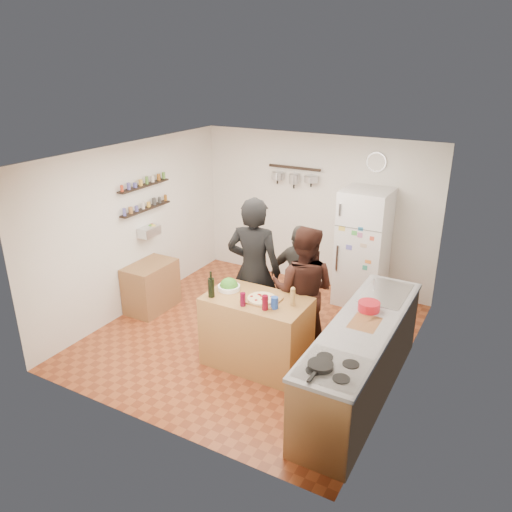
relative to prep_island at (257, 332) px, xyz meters
The scene contains 26 objects.
room_shell 1.30m from the prep_island, 111.67° to the left, with size 4.20×4.20×4.20m.
prep_island is the anchor object (origin of this frame).
pizza_board 0.47m from the prep_island, 14.04° to the right, with size 0.42×0.34×0.02m, color olive.
pizza 0.49m from the prep_island, 14.04° to the right, with size 0.34×0.34×0.02m, color beige.
salad_bowl 0.64m from the prep_island, behind, with size 0.28×0.28×0.06m, color white.
wine_bottle 0.79m from the prep_island, 156.25° to the right, with size 0.08×0.08×0.24m, color black.
wine_glass_near 0.59m from the prep_island, 101.77° to the right, with size 0.07×0.07×0.16m, color #54071F.
wine_glass_far 0.62m from the prep_island, 42.27° to the right, with size 0.07×0.07×0.18m, color #5F0818.
pepper_mill 0.71m from the prep_island, ahead, with size 0.06×0.06×0.18m, color #A58045.
salt_canister 0.62m from the prep_island, 21.80° to the right, with size 0.09×0.09×0.14m, color #1C3E9A.
person_left 0.83m from the prep_island, 122.14° to the left, with size 0.73×0.48×1.99m, color black.
person_center 0.78m from the prep_island, 57.96° to the left, with size 0.83×0.65×1.71m, color black.
person_back 1.11m from the prep_island, 85.47° to the left, with size 0.90×0.37×1.53m, color #2D2B28.
counter_run 1.32m from the prep_island, ahead, with size 0.63×2.63×0.90m, color #9E7042.
stove_top 1.68m from the prep_island, 35.14° to the right, with size 0.60×0.62×0.02m, color white.
skillet 1.64m from the prep_island, 38.88° to the right, with size 0.24×0.24×0.05m, color black.
sink 1.65m from the prep_island, 33.48° to the left, with size 0.50×0.80×0.03m, color silver.
cutting_board 1.40m from the prep_island, ahead, with size 0.30×0.40×0.02m, color #986237.
red_bowl 1.41m from the prep_island, 14.79° to the left, with size 0.25×0.25×0.10m, color #AE1320.
fridge 2.43m from the prep_island, 76.25° to the left, with size 0.70×0.68×1.80m, color white.
wall_clock 3.20m from the prep_island, 77.90° to the left, with size 0.30×0.30×0.03m, color silver.
spice_shelf_lower 2.65m from the prep_island, 161.53° to the left, with size 0.12×1.00×0.03m, color black.
spice_shelf_upper 2.81m from the prep_island, 161.53° to the left, with size 0.12×1.00×0.03m, color black.
produce_basket 2.51m from the prep_island, 161.30° to the left, with size 0.18×0.35×0.14m, color silver.
side_table 2.19m from the prep_island, 165.90° to the left, with size 0.50×0.80×0.73m, color olive.
pot_rack 3.06m from the prep_island, 105.88° to the left, with size 0.90×0.04×0.04m, color black.
Camera 1 is at (2.97, -5.26, 3.58)m, focal length 35.00 mm.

